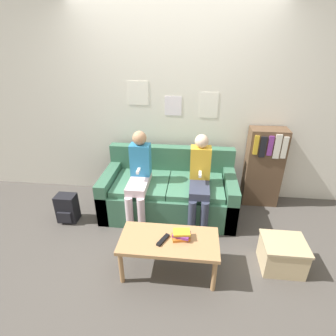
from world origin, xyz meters
The scene contains 11 objects.
ground_plane centered at (0.00, 0.00, 0.00)m, with size 10.00×10.00×0.00m, color #4C4742.
wall_back centered at (0.00, 1.05, 1.30)m, with size 8.00×0.06×2.60m.
couch centered at (0.00, 0.53, 0.27)m, with size 1.67×0.84×0.79m.
coffee_table centered at (0.11, -0.49, 0.34)m, with size 0.93×0.45×0.39m.
person_left centered at (-0.34, 0.34, 0.62)m, with size 0.24×0.57×1.11m.
person_right centered at (0.38, 0.34, 0.60)m, with size 0.24×0.57×1.10m.
tv_remote centered at (0.05, -0.52, 0.40)m, with size 0.11×0.17×0.02m.
book_stack centered at (0.22, -0.46, 0.43)m, with size 0.19×0.15×0.08m.
bookshelf centered at (1.23, 0.87, 0.54)m, with size 0.47×0.28×1.07m.
storage_box centered at (1.22, -0.33, 0.16)m, with size 0.42×0.37×0.31m.
backpack centered at (-1.24, 0.17, 0.18)m, with size 0.24×0.21×0.36m.
Camera 1 is at (0.30, -2.37, 2.08)m, focal length 28.00 mm.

